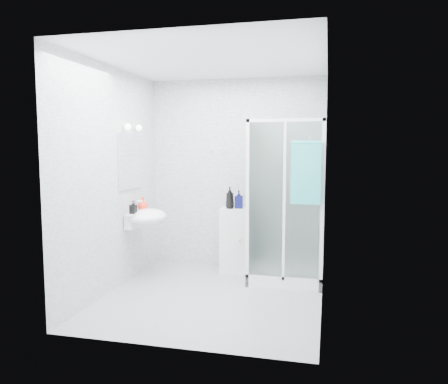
% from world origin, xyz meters
% --- Properties ---
extents(room, '(2.40, 2.60, 2.60)m').
position_xyz_m(room, '(0.00, 0.00, 1.30)').
color(room, silver).
rests_on(room, ground).
extents(shower_enclosure, '(0.90, 0.95, 2.00)m').
position_xyz_m(shower_enclosure, '(0.67, 0.77, 0.45)').
color(shower_enclosure, white).
rests_on(shower_enclosure, ground).
extents(wall_basin, '(0.46, 0.56, 0.35)m').
position_xyz_m(wall_basin, '(-0.99, 0.45, 0.80)').
color(wall_basin, white).
rests_on(wall_basin, ground).
extents(mirror, '(0.02, 0.60, 0.70)m').
position_xyz_m(mirror, '(-1.19, 0.45, 1.50)').
color(mirror, white).
rests_on(mirror, room).
extents(vanity_lights, '(0.10, 0.40, 0.08)m').
position_xyz_m(vanity_lights, '(-1.14, 0.45, 1.92)').
color(vanity_lights, silver).
rests_on(vanity_lights, room).
extents(wall_hooks, '(0.23, 0.06, 0.03)m').
position_xyz_m(wall_hooks, '(-0.25, 1.26, 1.62)').
color(wall_hooks, silver).
rests_on(wall_hooks, room).
extents(storage_cabinet, '(0.39, 0.40, 0.86)m').
position_xyz_m(storage_cabinet, '(0.03, 1.03, 0.43)').
color(storage_cabinet, white).
rests_on(storage_cabinet, ground).
extents(hand_towel, '(0.34, 0.05, 0.72)m').
position_xyz_m(hand_towel, '(0.99, 0.36, 1.41)').
color(hand_towel, '#2FB0B1').
rests_on(hand_towel, shower_enclosure).
extents(shampoo_bottle_a, '(0.13, 0.13, 0.29)m').
position_xyz_m(shampoo_bottle_a, '(-0.02, 0.99, 1.01)').
color(shampoo_bottle_a, black).
rests_on(shampoo_bottle_a, storage_cabinet).
extents(shampoo_bottle_b, '(0.12, 0.13, 0.24)m').
position_xyz_m(shampoo_bottle_b, '(0.09, 1.05, 0.98)').
color(shampoo_bottle_b, '#0B0D47').
rests_on(shampoo_bottle_b, storage_cabinet).
extents(soap_dispenser_orange, '(0.17, 0.17, 0.18)m').
position_xyz_m(soap_dispenser_orange, '(-1.08, 0.57, 0.95)').
color(soap_dispenser_orange, '#FB341D').
rests_on(soap_dispenser_orange, wall_basin).
extents(soap_dispenser_black, '(0.08, 0.09, 0.16)m').
position_xyz_m(soap_dispenser_black, '(-1.08, 0.29, 0.94)').
color(soap_dispenser_black, black).
rests_on(soap_dispenser_black, wall_basin).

